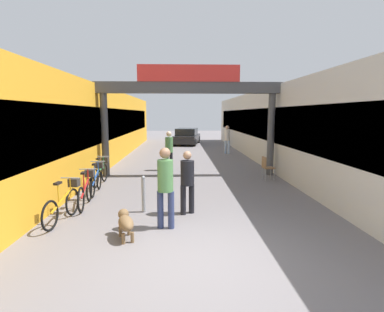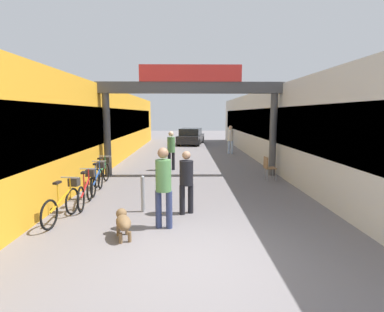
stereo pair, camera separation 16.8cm
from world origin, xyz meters
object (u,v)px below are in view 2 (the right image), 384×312
object	(u,v)px
pedestrian_elderly_walking	(230,138)
parked_car_black	(191,137)
dog_on_leash	(123,222)
bicycle_red_second	(86,189)
pedestrian_carrying_crate	(171,148)
bicycle_blue_third	(98,179)
bollard_post_metal	(143,193)
bicycle_green_farthest	(103,172)
cafe_chair_wood_nearer	(268,166)
bicycle_orange_nearest	(64,202)
pedestrian_with_dog	(163,182)
pedestrian_companion	(186,179)

from	to	relation	value
pedestrian_elderly_walking	parked_car_black	world-z (taller)	pedestrian_elderly_walking
dog_on_leash	bicycle_red_second	world-z (taller)	bicycle_red_second
bicycle_red_second	parked_car_black	bearing A→B (deg)	79.35
pedestrian_carrying_crate	dog_on_leash	bearing A→B (deg)	-94.67
bicycle_blue_third	bollard_post_metal	bearing A→B (deg)	-48.92
dog_on_leash	bicycle_green_farthest	world-z (taller)	bicycle_green_farthest
bicycle_blue_third	bollard_post_metal	size ratio (longest dim) A/B	1.78
dog_on_leash	parked_car_black	xyz separation A→B (m)	(1.63, 18.76, 0.30)
dog_on_leash	bollard_post_metal	xyz separation A→B (m)	(0.17, 1.63, 0.14)
dog_on_leash	bicycle_green_farthest	size ratio (longest dim) A/B	0.46
bicycle_red_second	cafe_chair_wood_nearer	xyz separation A→B (m)	(5.85, 3.00, 0.10)
dog_on_leash	bicycle_orange_nearest	xyz separation A→B (m)	(-1.62, 1.07, 0.10)
bicycle_orange_nearest	bicycle_blue_third	distance (m)	2.56
pedestrian_with_dog	bollard_post_metal	world-z (taller)	pedestrian_with_dog
bollard_post_metal	parked_car_black	world-z (taller)	parked_car_black
pedestrian_companion	bicycle_red_second	distance (m)	2.91
bicycle_blue_third	bicycle_green_farthest	distance (m)	1.18
pedestrian_elderly_walking	pedestrian_carrying_crate	bearing A→B (deg)	-121.99
pedestrian_with_dog	parked_car_black	xyz separation A→B (m)	(0.84, 18.24, -0.39)
bicycle_red_second	bollard_post_metal	bearing A→B (deg)	-20.64
pedestrian_carrying_crate	bicycle_green_farthest	bearing A→B (deg)	-132.53
pedestrian_carrying_crate	bicycle_blue_third	distance (m)	4.35
cafe_chair_wood_nearer	bicycle_blue_third	bearing A→B (deg)	-164.78
cafe_chair_wood_nearer	pedestrian_elderly_walking	bearing A→B (deg)	92.53
pedestrian_with_dog	dog_on_leash	world-z (taller)	pedestrian_with_dog
bicycle_red_second	cafe_chair_wood_nearer	bearing A→B (deg)	27.16
bicycle_blue_third	pedestrian_elderly_walking	bearing A→B (deg)	58.68
pedestrian_with_dog	bicycle_orange_nearest	bearing A→B (deg)	167.05
bicycle_blue_third	parked_car_black	size ratio (longest dim) A/B	0.40
bollard_post_metal	parked_car_black	distance (m)	17.19
bicycle_orange_nearest	bicycle_green_farthest	world-z (taller)	same
pedestrian_companion	cafe_chair_wood_nearer	xyz separation A→B (m)	(3.09, 3.79, -0.37)
pedestrian_carrying_crate	bollard_post_metal	xyz separation A→B (m)	(-0.44, -5.73, -0.52)
bicycle_green_farthest	cafe_chair_wood_nearer	distance (m)	6.13
pedestrian_with_dog	cafe_chair_wood_nearer	distance (m)	5.96
pedestrian_with_dog	pedestrian_carrying_crate	world-z (taller)	pedestrian_with_dog
pedestrian_carrying_crate	cafe_chair_wood_nearer	xyz separation A→B (m)	(3.77, -2.11, -0.46)
pedestrian_carrying_crate	bicycle_blue_third	bearing A→B (deg)	-120.31
pedestrian_companion	pedestrian_with_dog	bearing A→B (deg)	-117.86
bicycle_orange_nearest	bicycle_red_second	xyz separation A→B (m)	(0.14, 1.18, 0.00)
bicycle_blue_third	cafe_chair_wood_nearer	size ratio (longest dim) A/B	1.90
pedestrian_companion	bollard_post_metal	distance (m)	1.21
bicycle_green_farthest	cafe_chair_wood_nearer	size ratio (longest dim) A/B	1.90
pedestrian_companion	bicycle_red_second	xyz separation A→B (m)	(-2.76, 0.79, -0.47)
pedestrian_carrying_crate	dog_on_leash	size ratio (longest dim) A/B	2.24
bicycle_green_farthest	bollard_post_metal	xyz separation A→B (m)	(1.91, -3.17, 0.05)
pedestrian_with_dog	bicycle_green_farthest	bearing A→B (deg)	120.56
parked_car_black	dog_on_leash	bearing A→B (deg)	-94.96
pedestrian_companion	dog_on_leash	bearing A→B (deg)	-131.26
bollard_post_metal	parked_car_black	size ratio (longest dim) A/B	0.22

